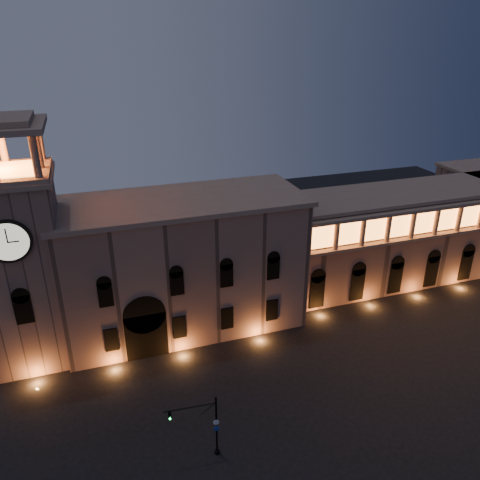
# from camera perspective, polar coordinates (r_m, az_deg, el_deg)

# --- Properties ---
(ground) EXTENTS (160.00, 160.00, 0.00)m
(ground) POSITION_cam_1_polar(r_m,az_deg,el_deg) (49.10, 1.99, -23.19)
(ground) COLOR black
(ground) RESTS_ON ground
(government_building) EXTENTS (30.80, 12.80, 17.60)m
(government_building) POSITION_cam_1_polar(r_m,az_deg,el_deg) (60.47, -7.01, -2.97)
(government_building) COLOR #856357
(government_building) RESTS_ON ground
(clock_tower) EXTENTS (9.80, 9.80, 32.40)m
(clock_tower) POSITION_cam_1_polar(r_m,az_deg,el_deg) (57.77, -25.16, -2.45)
(clock_tower) COLOR #856357
(clock_tower) RESTS_ON ground
(colonnade_wing) EXTENTS (40.60, 11.50, 14.50)m
(colonnade_wing) POSITION_cam_1_polar(r_m,az_deg,el_deg) (76.12, 18.63, 0.54)
(colonnade_wing) COLOR #805D51
(colonnade_wing) RESTS_ON ground
(traffic_light) EXTENTS (4.92, 0.73, 6.76)m
(traffic_light) POSITION_cam_1_polar(r_m,az_deg,el_deg) (45.42, -3.99, -21.68)
(traffic_light) COLOR black
(traffic_light) RESTS_ON ground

